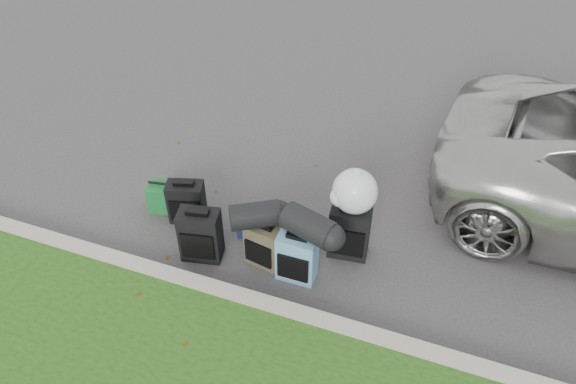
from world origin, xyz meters
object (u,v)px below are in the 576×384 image
(suitcase_small_black, at_px, (187,202))
(suitcase_teal, at_px, (297,257))
(tote_green, at_px, (163,197))
(suitcase_large_black_right, at_px, (349,232))
(suitcase_large_black_left, at_px, (201,235))
(suitcase_olive, at_px, (265,244))
(tote_navy, at_px, (250,224))

(suitcase_small_black, relative_size, suitcase_teal, 0.90)
(tote_green, bearing_deg, suitcase_small_black, -19.45)
(tote_green, bearing_deg, suitcase_large_black_right, -9.05)
(suitcase_large_black_left, relative_size, suitcase_large_black_right, 0.97)
(suitcase_small_black, relative_size, suitcase_olive, 0.99)
(suitcase_olive, bearing_deg, suitcase_small_black, 173.29)
(suitcase_teal, bearing_deg, suitcase_olive, 167.98)
(tote_navy, bearing_deg, suitcase_large_black_right, -12.67)
(suitcase_olive, distance_m, tote_navy, 0.49)
(tote_green, bearing_deg, suitcase_teal, -24.27)
(suitcase_olive, relative_size, tote_green, 1.51)
(suitcase_small_black, bearing_deg, suitcase_teal, -31.85)
(suitcase_teal, relative_size, suitcase_large_black_right, 0.90)
(suitcase_large_black_right, bearing_deg, tote_navy, 177.94)
(suitcase_small_black, bearing_deg, suitcase_large_black_left, -64.87)
(tote_green, relative_size, tote_navy, 1.22)
(suitcase_large_black_right, distance_m, tote_navy, 1.16)
(suitcase_large_black_left, bearing_deg, suitcase_teal, -7.93)
(suitcase_olive, relative_size, suitcase_large_black_right, 0.82)
(suitcase_teal, bearing_deg, suitcase_large_black_left, -176.81)
(suitcase_large_black_right, xyz_separation_m, tote_navy, (-1.14, -0.09, -0.18))
(suitcase_large_black_right, distance_m, tote_green, 2.28)
(suitcase_large_black_right, bearing_deg, suitcase_small_black, 176.84)
(tote_green, xyz_separation_m, tote_navy, (1.14, -0.03, -0.03))
(suitcase_olive, distance_m, tote_green, 1.52)
(suitcase_teal, distance_m, suitcase_large_black_right, 0.66)
(suitcase_small_black, xyz_separation_m, suitcase_large_black_right, (1.92, 0.12, 0.06))
(suitcase_small_black, height_order, suitcase_large_black_right, suitcase_large_black_right)
(tote_green, bearing_deg, tote_navy, -12.13)
(suitcase_teal, relative_size, tote_navy, 2.01)
(suitcase_large_black_left, height_order, tote_navy, suitcase_large_black_left)
(suitcase_large_black_left, relative_size, tote_navy, 2.18)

